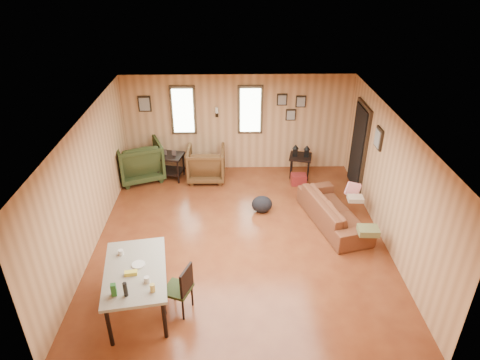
{
  "coord_description": "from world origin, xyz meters",
  "views": [
    {
      "loc": [
        -0.15,
        -6.78,
        4.99
      ],
      "look_at": [
        0.0,
        0.4,
        1.05
      ],
      "focal_mm": 32.0,
      "sensor_mm": 36.0,
      "label": 1
    }
  ],
  "objects_px": {
    "recliner_green": "(139,158)",
    "dining_table": "(135,274)",
    "recliner_brown": "(206,162)",
    "side_table": "(301,155)",
    "sofa": "(335,207)",
    "end_table": "(170,162)"
  },
  "relations": [
    {
      "from": "sofa",
      "to": "dining_table",
      "type": "relative_size",
      "value": 1.22
    },
    {
      "from": "recliner_brown",
      "to": "end_table",
      "type": "height_order",
      "value": "recliner_brown"
    },
    {
      "from": "end_table",
      "to": "side_table",
      "type": "xyz_separation_m",
      "value": [
        3.14,
        0.05,
        0.14
      ]
    },
    {
      "from": "sofa",
      "to": "recliner_green",
      "type": "bearing_deg",
      "value": 50.03
    },
    {
      "from": "dining_table",
      "to": "side_table",
      "type": "bearing_deg",
      "value": 44.93
    },
    {
      "from": "recliner_brown",
      "to": "side_table",
      "type": "xyz_separation_m",
      "value": [
        2.28,
        0.11,
        0.12
      ]
    },
    {
      "from": "recliner_green",
      "to": "dining_table",
      "type": "bearing_deg",
      "value": 78.66
    },
    {
      "from": "end_table",
      "to": "sofa",
      "type": "bearing_deg",
      "value": -29.63
    },
    {
      "from": "sofa",
      "to": "side_table",
      "type": "relative_size",
      "value": 2.39
    },
    {
      "from": "recliner_brown",
      "to": "end_table",
      "type": "bearing_deg",
      "value": -2.93
    },
    {
      "from": "side_table",
      "to": "dining_table",
      "type": "xyz_separation_m",
      "value": [
        -3.12,
        -4.35,
        0.13
      ]
    },
    {
      "from": "end_table",
      "to": "dining_table",
      "type": "xyz_separation_m",
      "value": [
        0.02,
        -4.29,
        0.27
      ]
    },
    {
      "from": "side_table",
      "to": "dining_table",
      "type": "bearing_deg",
      "value": -125.7
    },
    {
      "from": "recliner_brown",
      "to": "side_table",
      "type": "bearing_deg",
      "value": -176.62
    },
    {
      "from": "recliner_green",
      "to": "side_table",
      "type": "bearing_deg",
      "value": 159.07
    },
    {
      "from": "side_table",
      "to": "sofa",
      "type": "bearing_deg",
      "value": -79.25
    },
    {
      "from": "recliner_green",
      "to": "end_table",
      "type": "bearing_deg",
      "value": 157.05
    },
    {
      "from": "recliner_brown",
      "to": "end_table",
      "type": "xyz_separation_m",
      "value": [
        -0.86,
        0.05,
        -0.02
      ]
    },
    {
      "from": "recliner_brown",
      "to": "recliner_green",
      "type": "bearing_deg",
      "value": -1.96
    },
    {
      "from": "sofa",
      "to": "recliner_brown",
      "type": "height_order",
      "value": "recliner_brown"
    },
    {
      "from": "recliner_green",
      "to": "dining_table",
      "type": "xyz_separation_m",
      "value": [
        0.77,
        -4.31,
        0.17
      ]
    },
    {
      "from": "recliner_green",
      "to": "side_table",
      "type": "relative_size",
      "value": 1.28
    }
  ]
}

